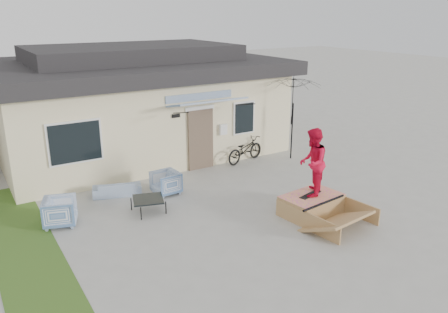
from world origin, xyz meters
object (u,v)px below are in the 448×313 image
armchair_left (60,210)px  patio_umbrella (293,113)px  loveseat (117,186)px  coffee_table (148,205)px  skate_ramp (311,205)px  bicycle (245,147)px  skater (313,161)px  armchair_right (166,182)px  skateboard (310,194)px

armchair_left → patio_umbrella: patio_umbrella is taller
loveseat → coffee_table: loveseat is taller
armchair_left → skate_ramp: armchair_left is taller
bicycle → skater: 4.76m
coffee_table → armchair_right: bearing=44.4°
coffee_table → skate_ramp: skate_ramp is taller
patio_umbrella → skater: skater is taller
coffee_table → patio_umbrella: 6.75m
armchair_left → armchair_right: 3.21m
armchair_right → patio_umbrella: bearing=93.1°
loveseat → armchair_right: armchair_right is taller
skate_ramp → loveseat: bearing=128.4°
coffee_table → skateboard: bearing=-32.7°
bicycle → skater: skater is taller
patio_umbrella → skateboard: size_ratio=2.79×
loveseat → coffee_table: size_ratio=1.77×
bicycle → skate_ramp: bicycle is taller
armchair_right → skate_ramp: 4.37m
loveseat → skateboard: (4.06, -4.00, 0.28)m
armchair_left → coffee_table: size_ratio=1.01×
skater → skate_ramp: bearing=55.9°
patio_umbrella → skater: (-2.65, -3.96, -0.25)m
skater → patio_umbrella: bearing=-164.6°
loveseat → skate_ramp: bearing=152.4°
patio_umbrella → skater: bearing=-123.8°
bicycle → loveseat: bearing=81.8°
skate_ramp → coffee_table: bearing=140.2°
loveseat → armchair_right: (1.29, -0.68, 0.11)m
bicycle → skateboard: size_ratio=2.24×
coffee_table → patio_umbrella: patio_umbrella is taller
armchair_right → coffee_table: armchair_right is taller
bicycle → skate_ramp: 4.72m
loveseat → bicycle: 5.07m
skateboard → skater: bearing=165.8°
loveseat → skateboard: skateboard is taller
patio_umbrella → skate_ramp: (-2.65, -4.01, -1.48)m
coffee_table → skate_ramp: bearing=-33.2°
bicycle → patio_umbrella: bearing=-124.1°
bicycle → patio_umbrella: size_ratio=0.80×
patio_umbrella → skate_ramp: patio_umbrella is taller
loveseat → skater: skater is taller
armchair_right → skateboard: size_ratio=0.98×
coffee_table → skateboard: size_ratio=1.02×
skate_ramp → skater: skater is taller
coffee_table → skateboard: 4.44m
armchair_left → armchair_right: (3.18, 0.46, -0.02)m
loveseat → armchair_left: (-1.89, -1.14, 0.13)m
armchair_left → bicycle: bicycle is taller
armchair_right → coffee_table: bearing=-49.2°
armchair_right → bicycle: 3.94m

